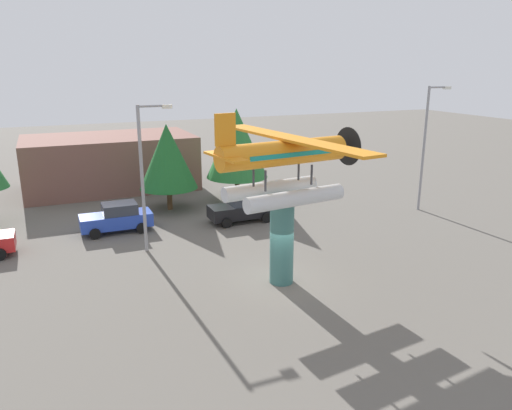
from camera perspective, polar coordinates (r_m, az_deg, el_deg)
The scene contains 10 objects.
ground_plane at distance 23.44m, azimuth 2.92°, elevation -8.82°, with size 140.00×140.00×0.00m, color #605B54.
display_pedestal at distance 22.69m, azimuth 2.99°, elevation -4.31°, with size 1.10×1.10×3.94m, color #386B66.
floatplane_monument at distance 21.77m, azimuth 3.42°, elevation 4.78°, with size 7.05×10.46×4.00m.
car_mid_blue at distance 31.03m, azimuth -15.72°, elevation -1.41°, with size 4.20×2.02×1.76m.
car_far_black at distance 31.86m, azimuth -1.57°, elevation -0.35°, with size 4.20×2.02×1.76m.
streetlight_primary at distance 26.53m, azimuth -12.64°, elevation 4.14°, with size 1.84×0.28×7.85m.
streetlight_secondary at distance 35.60m, azimuth 19.06°, elevation 7.08°, with size 1.84×0.28×8.44m.
storefront_building at distance 42.05m, azimuth -16.46°, elevation 4.76°, with size 13.15×7.54×4.26m, color brown.
tree_east at distance 34.38m, azimuth -10.16°, elevation 5.52°, with size 3.99×3.99×5.97m.
tree_center_back at distance 36.11m, azimuth -2.24°, elevation 7.11°, with size 4.50×4.50×6.79m.
Camera 1 is at (-9.45, -19.08, 9.81)m, focal length 34.71 mm.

